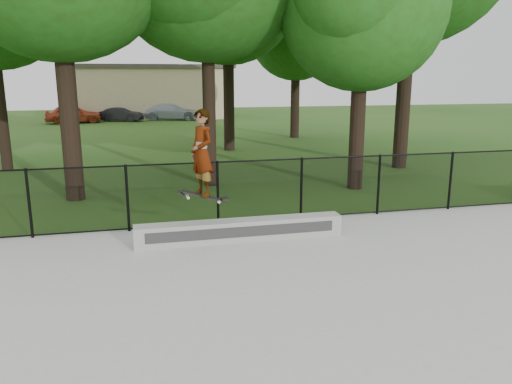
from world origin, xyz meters
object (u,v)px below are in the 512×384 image
at_px(car_b, 121,114).
at_px(car_c, 171,112).
at_px(grind_ledge, 240,230).
at_px(skater_airborne, 202,154).
at_px(car_a, 73,114).

xyz_separation_m(car_b, car_c, (3.83, 0.43, 0.13)).
distance_m(grind_ledge, car_b, 30.35).
bearing_deg(grind_ledge, car_b, 95.79).
height_order(car_c, skater_airborne, skater_airborne).
relative_size(grind_ledge, car_a, 1.10).
distance_m(car_a, car_b, 3.51).
distance_m(car_a, car_c, 7.35).
xyz_separation_m(car_a, car_b, (3.42, 0.76, -0.15)).
bearing_deg(car_a, grind_ledge, -177.59).
bearing_deg(skater_airborne, car_a, 100.87).
bearing_deg(skater_airborne, grind_ledge, 15.36).
bearing_deg(car_b, skater_airborne, -153.73).
bearing_deg(car_c, skater_airborne, -170.77).
distance_m(car_b, car_c, 3.86).
bearing_deg(car_b, car_a, 124.58).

